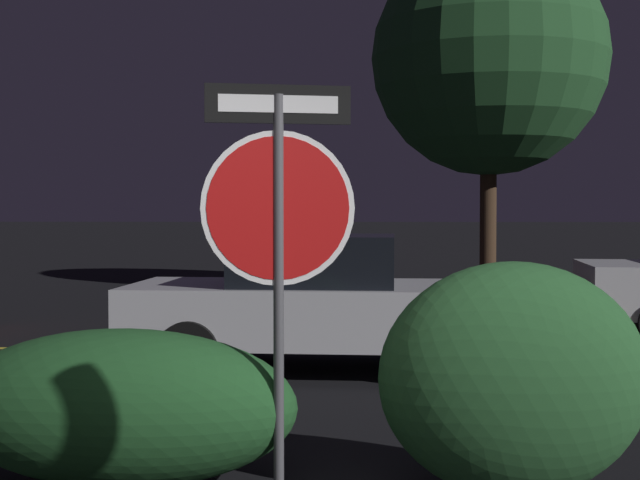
# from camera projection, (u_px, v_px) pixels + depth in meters

# --- Properties ---
(road_center_stripe) EXTENTS (40.54, 0.12, 0.01)m
(road_center_stripe) POSITION_uv_depth(u_px,v_px,m) (343.00, 350.00, 10.51)
(road_center_stripe) COLOR gold
(road_center_stripe) RESTS_ON ground_plane
(stop_sign) EXTENTS (0.87, 0.19, 2.37)m
(stop_sign) POSITION_uv_depth(u_px,v_px,m) (278.00, 210.00, 5.07)
(stop_sign) COLOR #4C4C51
(stop_sign) RESTS_ON ground_plane
(hedge_bush_2) EXTENTS (2.12, 0.90, 0.94)m
(hedge_bush_2) POSITION_uv_depth(u_px,v_px,m) (121.00, 407.00, 5.32)
(hedge_bush_2) COLOR #1E4C23
(hedge_bush_2) RESTS_ON ground_plane
(hedge_bush_3) EXTENTS (1.55, 0.83, 1.36)m
(hedge_bush_3) POSITION_uv_depth(u_px,v_px,m) (513.00, 379.00, 5.11)
(hedge_bush_3) COLOR #285B2D
(hedge_bush_3) RESTS_ON ground_plane
(passing_car_2) EXTENTS (4.23, 1.99, 1.40)m
(passing_car_2) POSITION_uv_depth(u_px,v_px,m) (325.00, 303.00, 9.20)
(passing_car_2) COLOR silver
(passing_car_2) RESTS_ON ground_plane
(tree_0) EXTENTS (4.54, 4.54, 6.86)m
(tree_0) POSITION_uv_depth(u_px,v_px,m) (489.00, 59.00, 17.17)
(tree_0) COLOR #422D1E
(tree_0) RESTS_ON ground_plane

